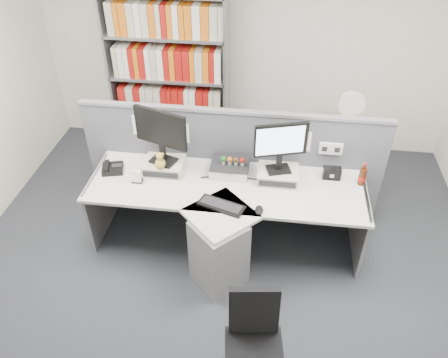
# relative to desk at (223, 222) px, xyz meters

# --- Properties ---
(ground) EXTENTS (5.50, 5.50, 0.00)m
(ground) POSITION_rel_desk_xyz_m (0.00, -0.60, -0.46)
(ground) COLOR #32353B
(ground) RESTS_ON ground
(room_shell) EXTENTS (5.04, 5.54, 2.72)m
(room_shell) POSITION_rel_desk_xyz_m (0.00, -0.60, 1.33)
(room_shell) COLOR silver
(room_shell) RESTS_ON ground
(partition) EXTENTS (3.00, 0.08, 1.27)m
(partition) POSITION_rel_desk_xyz_m (0.00, 0.65, 0.19)
(partition) COLOR #595A65
(partition) RESTS_ON ground
(desk) EXTENTS (2.60, 1.20, 0.72)m
(desk) POSITION_rel_desk_xyz_m (0.00, 0.00, 0.00)
(desk) COLOR silver
(desk) RESTS_ON ground
(monitor_riser_left) EXTENTS (0.38, 0.31, 0.10)m
(monitor_riser_left) POSITION_rel_desk_xyz_m (-0.63, 0.38, 0.31)
(monitor_riser_left) COLOR #BDB69C
(monitor_riser_left) RESTS_ON desk
(monitor_riser_right) EXTENTS (0.38, 0.31, 0.10)m
(monitor_riser_right) POSITION_rel_desk_xyz_m (0.47, 0.38, 0.31)
(monitor_riser_right) COLOR #BDB69C
(monitor_riser_right) RESTS_ON desk
(monitor_left) EXTENTS (0.52, 0.24, 0.55)m
(monitor_left) POSITION_rel_desk_xyz_m (-0.63, 0.38, 0.69)
(monitor_left) COLOR black
(monitor_left) RESTS_ON monitor_riser_left
(monitor_right) EXTENTS (0.48, 0.21, 0.50)m
(monitor_right) POSITION_rel_desk_xyz_m (0.47, 0.38, 0.66)
(monitor_right) COLOR black
(monitor_right) RESTS_ON monitor_riser_right
(desktop_pc) EXTENTS (0.36, 0.32, 0.10)m
(desktop_pc) POSITION_rel_desk_xyz_m (0.01, 0.44, 0.31)
(desktop_pc) COLOR black
(desktop_pc) RESTS_ON desk
(figurines) EXTENTS (0.23, 0.05, 0.09)m
(figurines) POSITION_rel_desk_xyz_m (0.04, 0.42, 0.41)
(figurines) COLOR #BDB69C
(figurines) RESTS_ON desktop_pc
(keyboard) EXTENTS (0.44, 0.28, 0.03)m
(keyboard) POSITION_rel_desk_xyz_m (-0.01, -0.09, 0.28)
(keyboard) COLOR black
(keyboard) RESTS_ON desk
(mouse) EXTENTS (0.07, 0.12, 0.04)m
(mouse) POSITION_rel_desk_xyz_m (0.33, -0.11, 0.29)
(mouse) COLOR black
(mouse) RESTS_ON desk
(desk_phone) EXTENTS (0.24, 0.22, 0.09)m
(desk_phone) POSITION_rel_desk_xyz_m (-1.13, 0.30, 0.30)
(desk_phone) COLOR black
(desk_phone) RESTS_ON desk
(desk_calendar) EXTENTS (0.10, 0.08, 0.12)m
(desk_calendar) POSITION_rel_desk_xyz_m (-0.84, 0.16, 0.32)
(desk_calendar) COLOR black
(desk_calendar) RESTS_ON desk
(plush_toy) EXTENTS (0.10, 0.10, 0.17)m
(plush_toy) POSITION_rel_desk_xyz_m (-0.63, 0.28, 0.44)
(plush_toy) COLOR gold
(plush_toy) RESTS_ON monitor_riser_left
(speaker) EXTENTS (0.17, 0.09, 0.11)m
(speaker) POSITION_rel_desk_xyz_m (0.98, 0.47, 0.32)
(speaker) COLOR black
(speaker) RESTS_ON desk
(cola_bottle) EXTENTS (0.07, 0.07, 0.23)m
(cola_bottle) POSITION_rel_desk_xyz_m (1.25, 0.41, 0.35)
(cola_bottle) COLOR #3F190A
(cola_bottle) RESTS_ON desk
(shelving_unit) EXTENTS (1.41, 0.40, 2.00)m
(shelving_unit) POSITION_rel_desk_xyz_m (-0.90, 1.85, 0.52)
(shelving_unit) COLOR gray
(shelving_unit) RESTS_ON ground
(filing_cabinet) EXTENTS (0.45, 0.61, 0.70)m
(filing_cabinet) POSITION_rel_desk_xyz_m (1.20, 1.40, -0.11)
(filing_cabinet) COLOR gray
(filing_cabinet) RESTS_ON ground
(desk_fan) EXTENTS (0.28, 0.17, 0.48)m
(desk_fan) POSITION_rel_desk_xyz_m (1.20, 1.40, 0.55)
(desk_fan) COLOR white
(desk_fan) RESTS_ON filing_cabinet
(office_chair) EXTENTS (0.56, 0.57, 0.86)m
(office_chair) POSITION_rel_desk_xyz_m (0.38, -1.21, 0.00)
(office_chair) COLOR silver
(office_chair) RESTS_ON ground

